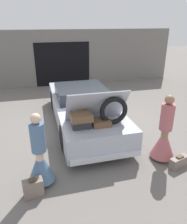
{
  "coord_description": "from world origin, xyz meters",
  "views": [
    {
      "loc": [
        -1.36,
        -6.54,
        3.2
      ],
      "look_at": [
        0.0,
        -1.37,
        0.95
      ],
      "focal_mm": 35.0,
      "sensor_mm": 36.0,
      "label": 1
    }
  ],
  "objects_px": {
    "car": "(83,107)",
    "person_right": "(164,137)",
    "suitcase_beside_right_person": "(179,162)",
    "person_left": "(40,159)",
    "suitcase_beside_left_person": "(33,188)"
  },
  "relations": [
    {
      "from": "car",
      "to": "suitcase_beside_left_person",
      "type": "xyz_separation_m",
      "value": [
        -1.64,
        -3.0,
        -0.38
      ]
    },
    {
      "from": "person_left",
      "to": "person_right",
      "type": "relative_size",
      "value": 0.96
    },
    {
      "from": "person_left",
      "to": "person_right",
      "type": "bearing_deg",
      "value": 101.55
    },
    {
      "from": "person_left",
      "to": "suitcase_beside_left_person",
      "type": "height_order",
      "value": "person_left"
    },
    {
      "from": "car",
      "to": "person_right",
      "type": "bearing_deg",
      "value": -59.52
    },
    {
      "from": "car",
      "to": "suitcase_beside_right_person",
      "type": "distance_m",
      "value": 3.38
    },
    {
      "from": "car",
      "to": "person_right",
      "type": "height_order",
      "value": "car"
    },
    {
      "from": "suitcase_beside_right_person",
      "to": "person_right",
      "type": "bearing_deg",
      "value": 115.96
    },
    {
      "from": "person_right",
      "to": "suitcase_beside_right_person",
      "type": "relative_size",
      "value": 3.14
    },
    {
      "from": "person_left",
      "to": "suitcase_beside_left_person",
      "type": "relative_size",
      "value": 3.88
    },
    {
      "from": "person_right",
      "to": "suitcase_beside_right_person",
      "type": "xyz_separation_m",
      "value": [
        0.2,
        -0.41,
        -0.46
      ]
    },
    {
      "from": "car",
      "to": "suitcase_beside_right_person",
      "type": "bearing_deg",
      "value": -60.14
    },
    {
      "from": "suitcase_beside_left_person",
      "to": "person_left",
      "type": "bearing_deg",
      "value": 64.6
    },
    {
      "from": "car",
      "to": "person_right",
      "type": "distance_m",
      "value": 2.89
    },
    {
      "from": "person_left",
      "to": "suitcase_beside_right_person",
      "type": "bearing_deg",
      "value": 93.87
    }
  ]
}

